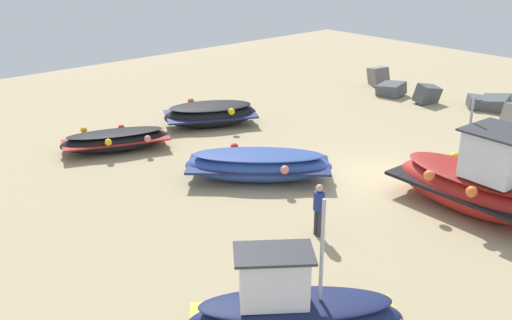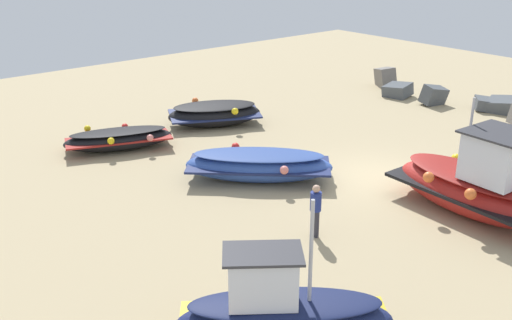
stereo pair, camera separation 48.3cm
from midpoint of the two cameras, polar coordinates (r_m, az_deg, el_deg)
name	(u,v)px [view 1 (the left image)]	position (r m, az deg, el deg)	size (l,w,h in m)	color
ground_plane	(375,177)	(21.25, 10.76, -1.66)	(47.58, 47.58, 0.00)	tan
fishing_boat_0	(476,182)	(19.22, 19.76, -2.05)	(5.32, 2.87, 3.59)	maroon
fishing_boat_1	(116,140)	(24.00, -13.97, 1.89)	(3.06, 4.55, 0.89)	black
fishing_boat_2	(293,315)	(12.57, 2.42, -14.75)	(3.95, 4.52, 3.39)	navy
fishing_boat_3	(211,114)	(26.38, -4.91, 4.44)	(3.42, 4.50, 1.12)	black
fishing_boat_4	(258,165)	(20.49, -0.44, -0.48)	(4.83, 4.98, 1.02)	#2D4C9E
person_walking	(319,206)	(16.70, 5.26, -4.49)	(0.32, 0.32, 1.58)	#2D2D38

